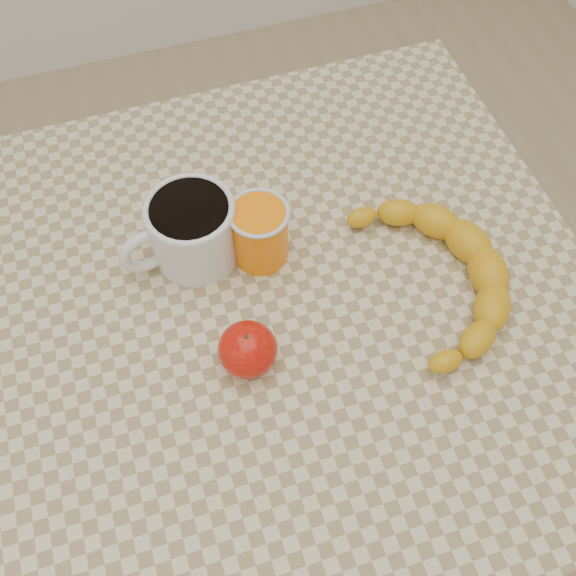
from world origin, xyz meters
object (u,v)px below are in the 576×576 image
object	(u,v)px
apple	(248,349)
table	(288,327)
coffee_mug	(191,229)
orange_juice_glass	(260,233)
banana	(437,275)

from	to	relation	value
apple	table	bearing A→B (deg)	44.52
coffee_mug	orange_juice_glass	size ratio (longest dim) A/B	1.83
orange_juice_glass	banana	world-z (taller)	orange_juice_glass
table	banana	size ratio (longest dim) A/B	2.45
apple	banana	xyz separation A→B (m)	(0.26, 0.03, -0.01)
coffee_mug	orange_juice_glass	distance (m)	0.09
orange_juice_glass	banana	distance (m)	0.23
table	banana	distance (m)	0.22
coffee_mug	orange_juice_glass	bearing A→B (deg)	-18.97
table	orange_juice_glass	distance (m)	0.15
table	apple	xyz separation A→B (m)	(-0.07, -0.07, 0.12)
coffee_mug	apple	xyz separation A→B (m)	(0.02, -0.17, -0.02)
orange_juice_glass	apple	distance (m)	0.16
banana	table	bearing A→B (deg)	172.85
orange_juice_glass	table	bearing A→B (deg)	-79.49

